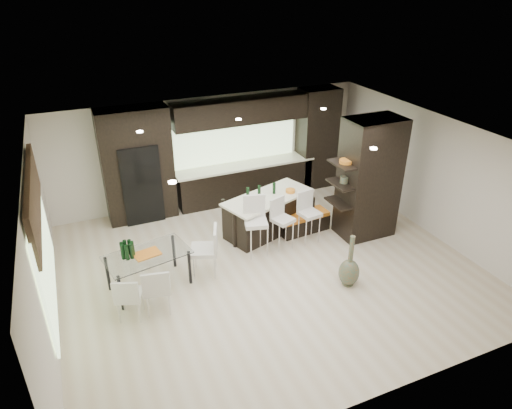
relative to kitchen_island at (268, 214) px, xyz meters
name	(u,v)px	position (x,y,z in m)	size (l,w,h in m)	color
ground	(268,267)	(-0.62, -1.34, -0.44)	(8.00, 8.00, 0.00)	beige
back_wall	(211,149)	(-0.62, 2.16, 0.91)	(8.00, 0.02, 2.70)	beige
left_wall	(41,255)	(-4.62, -1.34, 0.91)	(0.02, 7.00, 2.70)	beige
right_wall	(432,175)	(3.38, -1.34, 0.91)	(0.02, 7.00, 2.70)	beige
ceiling	(269,141)	(-0.62, -1.34, 2.26)	(8.00, 7.00, 0.02)	white
window_left	(43,248)	(-4.58, -1.14, 0.91)	(0.04, 3.20, 1.90)	#B2D199
window_back	(233,139)	(-0.02, 2.12, 1.11)	(3.40, 0.04, 1.20)	#B2D199
stone_accent	(33,198)	(-4.55, -1.14, 1.81)	(0.08, 3.00, 0.80)	brown
ceiling_spots	(264,138)	(-0.62, -1.09, 2.24)	(4.00, 3.00, 0.02)	white
back_cabinetry	(234,151)	(-0.12, 1.83, 0.91)	(6.80, 0.68, 2.70)	black
refrigerator	(140,182)	(-2.52, 1.78, 0.51)	(0.90, 0.68, 1.90)	black
partition_column	(369,179)	(1.98, -0.94, 0.91)	(1.20, 0.80, 2.70)	black
kitchen_island	(268,214)	(0.00, 0.00, 0.00)	(2.10, 0.90, 0.87)	black
stool_left	(256,232)	(-0.64, -0.78, 0.08)	(0.46, 0.46, 1.04)	beige
stool_mid	(283,228)	(0.00, -0.75, 0.02)	(0.40, 0.40, 0.91)	beige
stool_right	(309,222)	(0.64, -0.76, 0.03)	(0.41, 0.41, 0.93)	beige
bench	(304,222)	(0.75, -0.34, -0.21)	(1.17, 0.45, 0.45)	black
floor_vase	(350,261)	(0.56, -2.46, 0.10)	(0.39, 0.39, 1.08)	#4A4F39
dining_table	(149,271)	(-2.94, -1.03, -0.07)	(1.51, 0.85, 0.73)	white
chair_near	(157,290)	(-2.94, -1.77, -0.01)	(0.47, 0.47, 0.86)	beige
chair_far	(130,298)	(-3.41, -1.75, -0.04)	(0.43, 0.43, 0.80)	beige
chair_end	(204,253)	(-1.85, -1.03, 0.03)	(0.51, 0.51, 0.94)	beige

